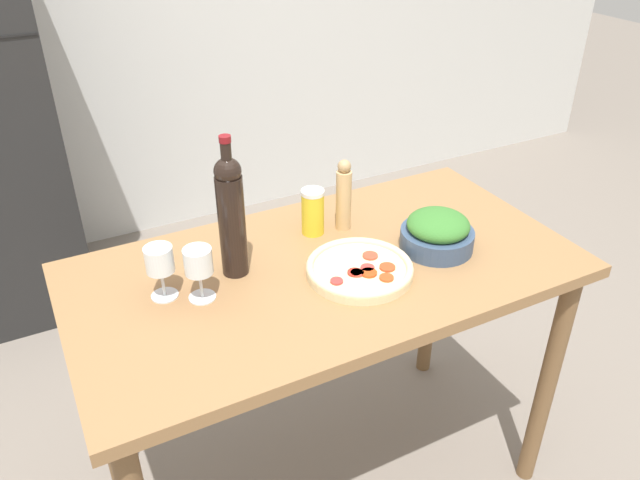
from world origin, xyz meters
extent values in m
plane|color=slate|center=(0.00, 0.00, 0.00)|extent=(14.00, 14.00, 0.00)
cube|color=olive|center=(0.00, 0.00, 0.86)|extent=(1.37, 0.72, 0.04)
cylinder|color=brown|center=(0.63, -0.30, 0.42)|extent=(0.06, 0.06, 0.84)
cylinder|color=brown|center=(-0.63, 0.30, 0.42)|extent=(0.06, 0.06, 0.84)
cylinder|color=brown|center=(0.63, 0.30, 0.42)|extent=(0.06, 0.06, 0.84)
cylinder|color=black|center=(-0.23, 0.08, 1.02)|extent=(0.07, 0.07, 0.28)
sphere|color=black|center=(-0.23, 0.08, 1.17)|extent=(0.07, 0.07, 0.07)
cylinder|color=black|center=(-0.23, 0.08, 1.21)|extent=(0.03, 0.03, 0.08)
cylinder|color=maroon|center=(-0.23, 0.08, 1.26)|extent=(0.03, 0.03, 0.02)
cylinder|color=silver|center=(-0.34, 0.01, 0.88)|extent=(0.07, 0.07, 0.00)
cylinder|color=silver|center=(-0.34, 0.01, 0.92)|extent=(0.01, 0.01, 0.07)
cylinder|color=white|center=(-0.34, 0.01, 0.99)|extent=(0.07, 0.07, 0.07)
cylinder|color=maroon|center=(-0.34, 0.01, 0.97)|extent=(0.06, 0.06, 0.02)
cylinder|color=silver|center=(-0.43, 0.06, 0.88)|extent=(0.07, 0.07, 0.00)
cylinder|color=silver|center=(-0.43, 0.06, 0.92)|extent=(0.01, 0.01, 0.07)
cylinder|color=white|center=(-0.43, 0.06, 0.99)|extent=(0.07, 0.07, 0.07)
cylinder|color=maroon|center=(-0.43, 0.06, 0.97)|extent=(0.06, 0.06, 0.02)
cylinder|color=tan|center=(0.14, 0.16, 0.97)|extent=(0.05, 0.05, 0.18)
sphere|color=tan|center=(0.14, 0.16, 1.08)|extent=(0.04, 0.04, 0.04)
cylinder|color=#384C6B|center=(0.32, -0.07, 0.91)|extent=(0.21, 0.21, 0.06)
ellipsoid|color=#38752D|center=(0.32, -0.07, 0.96)|extent=(0.18, 0.18, 0.07)
cylinder|color=beige|center=(0.06, -0.08, 0.89)|extent=(0.28, 0.28, 0.02)
torus|color=beige|center=(0.06, -0.08, 0.90)|extent=(0.28, 0.28, 0.02)
cylinder|color=red|center=(0.06, -0.11, 0.90)|extent=(0.04, 0.04, 0.01)
cylinder|color=#D4431C|center=(0.09, -0.15, 0.90)|extent=(0.04, 0.04, 0.01)
cylinder|color=red|center=(-0.03, -0.11, 0.90)|extent=(0.03, 0.03, 0.01)
cylinder|color=red|center=(0.07, -0.09, 0.90)|extent=(0.04, 0.04, 0.01)
cylinder|color=#DD432C|center=(0.11, -0.05, 0.90)|extent=(0.04, 0.04, 0.01)
cylinder|color=red|center=(0.12, -0.12, 0.90)|extent=(0.04, 0.04, 0.01)
cylinder|color=#E83D2E|center=(0.04, -0.10, 0.90)|extent=(0.04, 0.04, 0.01)
cylinder|color=red|center=(0.03, -0.10, 0.90)|extent=(0.04, 0.04, 0.01)
cylinder|color=yellow|center=(0.05, 0.17, 0.94)|extent=(0.07, 0.07, 0.13)
cylinder|color=white|center=(0.05, 0.17, 1.01)|extent=(0.07, 0.07, 0.01)
camera|label=1|loc=(-0.66, -1.24, 1.82)|focal=35.00mm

